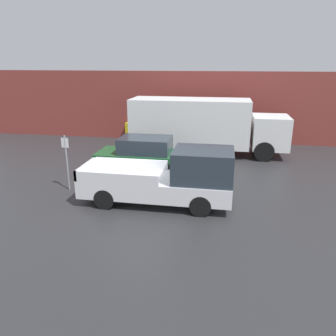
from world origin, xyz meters
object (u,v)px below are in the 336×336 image
Objects in this scene: car at (144,154)px; parking_sign at (67,160)px; pickup_truck at (171,179)px; delivery_truck at (202,124)px; newspaper_box at (129,131)px.

parking_sign is at bearing -130.51° from car.
pickup_truck is at bearing -8.35° from parking_sign.
delivery_truck is at bearing 53.14° from parking_sign.
car is at bearing 118.22° from pickup_truck.
delivery_truck is 6.02m from newspaper_box.
parking_sign is at bearing -88.99° from newspaper_box.
car is 1.89× the size of parking_sign.
delivery_truck is at bearing 56.24° from car.
pickup_truck is 4.50m from parking_sign.
car is 3.85× the size of newspaper_box.
pickup_truck is 0.64× the size of delivery_truck.
newspaper_box is (-4.61, 10.16, -0.43)m from pickup_truck.
delivery_truck is 8.43m from parking_sign.
pickup_truck is 2.41× the size of parking_sign.
newspaper_box is at bearing 91.01° from parking_sign.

